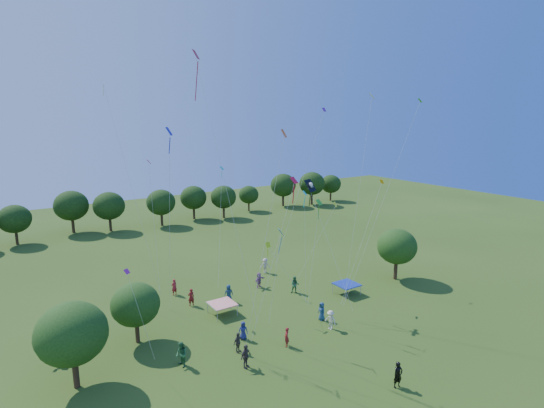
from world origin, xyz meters
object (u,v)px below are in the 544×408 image
Objects in this scene: tent_red_stripe at (222,304)px; near_tree_west at (72,334)px; near_tree_north at (135,305)px; near_tree_east at (397,247)px; tent_blue at (347,284)px; pirate_kite at (311,187)px; man_in_black at (398,375)px; red_high_kite at (206,101)px.

near_tree_west is at bearing -161.73° from tent_red_stripe.
near_tree_north is 2.26× the size of tent_red_stripe.
tent_red_stripe is (7.90, 0.69, -2.20)m from near_tree_north.
near_tree_east reaches higher than tent_blue.
tent_red_stripe is at bearing 18.27° from near_tree_west.
pirate_kite is at bearing 176.11° from tent_blue.
near_tree_west is at bearing -177.37° from near_tree_east.
man_in_black is (-15.13, -13.29, -2.86)m from near_tree_east.
pirate_kite is 12.40m from red_high_kite.
near_tree_north is at bearing 174.09° from tent_blue.
near_tree_west is 1.04× the size of near_tree_east.
near_tree_north reaches higher than tent_blue.
near_tree_west is 0.28× the size of red_high_kite.
tent_red_stripe is at bearing 117.86° from man_in_black.
near_tree_west reaches higher than near_tree_east.
near_tree_west is at bearing -175.17° from pirate_kite.
red_high_kite reaches higher than tent_blue.
near_tree_west is 22.46m from pirate_kite.
tent_red_stripe is (-20.07, 2.77, -2.74)m from near_tree_east.
pirate_kite is at bearing -6.49° from near_tree_north.
near_tree_west is 2.71× the size of tent_red_stripe.
pirate_kite is (8.09, -2.51, 10.40)m from tent_red_stripe.
tent_blue is 15.33m from man_in_black.
tent_red_stripe is at bearing 167.47° from tent_blue.
near_tree_north is 20.17m from man_in_black.
near_tree_west is at bearing 157.45° from man_in_black.
near_tree_east is 14.23m from pirate_kite.
tent_blue is at bearing -5.44° from red_high_kite.
man_in_black is (4.95, -16.06, -0.12)m from tent_red_stripe.
red_high_kite is at bearing 176.53° from near_tree_east.
near_tree_east is at bearing -3.47° from red_high_kite.
near_tree_north is 0.87× the size of near_tree_east.
near_tree_west is 21.65m from man_in_black.
red_high_kite is at bearing 173.84° from pirate_kite.
pirate_kite is (-4.59, 0.31, 10.40)m from tent_blue.
tent_red_stripe is 12.99m from tent_blue.
man_in_black is 17.45m from pirate_kite.
tent_blue is (20.59, -2.13, -2.20)m from near_tree_north.
red_high_kite is (-1.70, -1.45, 17.94)m from tent_red_stripe.
red_high_kite is at bearing -7.00° from near_tree_north.
near_tree_east is 2.60× the size of tent_blue.
near_tree_north is 2.71× the size of man_in_black.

